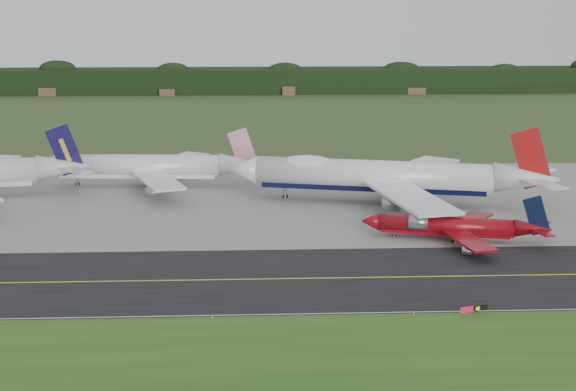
% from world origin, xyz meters
% --- Properties ---
extents(ground, '(600.00, 600.00, 0.00)m').
position_xyz_m(ground, '(0.00, 0.00, 0.00)').
color(ground, '#374A22').
rests_on(ground, ground).
extents(grass_verge, '(400.00, 30.00, 0.01)m').
position_xyz_m(grass_verge, '(0.00, -35.00, 0.01)').
color(grass_verge, '#2B5519').
rests_on(grass_verge, ground).
extents(taxiway, '(400.00, 32.00, 0.02)m').
position_xyz_m(taxiway, '(0.00, -4.00, 0.01)').
color(taxiway, black).
rests_on(taxiway, ground).
extents(apron, '(400.00, 78.00, 0.01)m').
position_xyz_m(apron, '(0.00, 51.00, 0.01)').
color(apron, gray).
rests_on(apron, ground).
extents(taxiway_centreline, '(400.00, 0.40, 0.00)m').
position_xyz_m(taxiway_centreline, '(0.00, -4.00, 0.03)').
color(taxiway_centreline, yellow).
rests_on(taxiway_centreline, taxiway).
extents(taxiway_edge_line, '(400.00, 0.25, 0.00)m').
position_xyz_m(taxiway_edge_line, '(0.00, -19.50, 0.03)').
color(taxiway_edge_line, silver).
rests_on(taxiway_edge_line, taxiway).
extents(horizon_treeline, '(700.00, 25.00, 12.00)m').
position_xyz_m(horizon_treeline, '(0.00, 273.76, 5.47)').
color(horizon_treeline, black).
rests_on(horizon_treeline, ground).
extents(jet_ba_747, '(73.25, 59.64, 18.58)m').
position_xyz_m(jet_ba_747, '(9.93, 45.99, 6.32)').
color(jet_ba_747, white).
rests_on(jet_ba_747, ground).
extents(jet_red_737, '(35.34, 28.25, 9.65)m').
position_xyz_m(jet_red_737, '(19.08, 16.70, 2.67)').
color(jet_red_737, maroon).
rests_on(jet_red_737, ground).
extents(jet_star_tail, '(56.37, 47.08, 14.86)m').
position_xyz_m(jet_star_tail, '(-45.19, 65.57, 4.96)').
color(jet_star_tail, silver).
rests_on(jet_star_tail, ground).
extents(taxiway_sign, '(4.37, 1.35, 1.49)m').
position_xyz_m(taxiway_sign, '(12.38, -21.19, 1.05)').
color(taxiway_sign, slate).
rests_on(taxiway_sign, ground).
extents(edge_marker_left, '(0.16, 0.16, 0.50)m').
position_xyz_m(edge_marker_left, '(-25.82, -20.50, 0.25)').
color(edge_marker_left, yellow).
rests_on(edge_marker_left, ground).
extents(edge_marker_center, '(0.16, 0.16, 0.50)m').
position_xyz_m(edge_marker_center, '(3.73, -20.50, 0.25)').
color(edge_marker_center, yellow).
rests_on(edge_marker_center, ground).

